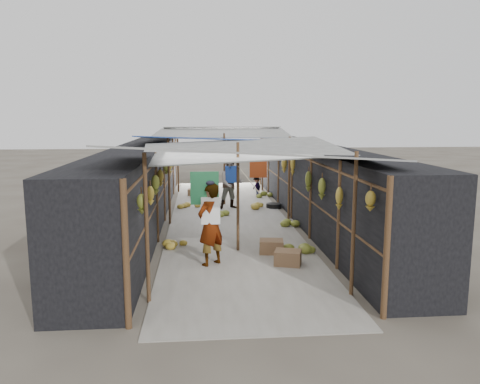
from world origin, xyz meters
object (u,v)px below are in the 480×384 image
object	(u,v)px
vendor_elderly	(211,225)
vendor_seated	(257,187)
crate_near	(271,247)
shopper_blue	(231,183)
black_basin	(274,206)

from	to	relation	value
vendor_elderly	vendor_seated	world-z (taller)	vendor_elderly
crate_near	shopper_blue	size ratio (longest dim) A/B	0.31
crate_near	vendor_seated	distance (m)	7.90
shopper_blue	crate_near	bearing A→B (deg)	-96.49
black_basin	vendor_elderly	size ratio (longest dim) A/B	0.30
crate_near	black_basin	world-z (taller)	crate_near
black_basin	vendor_seated	world-z (taller)	vendor_seated
vendor_elderly	vendor_seated	distance (m)	8.87
black_basin	vendor_elderly	world-z (taller)	vendor_elderly
shopper_blue	black_basin	bearing A→B (deg)	-12.10
black_basin	vendor_elderly	xyz separation A→B (m)	(-2.37, -6.24, 0.82)
shopper_blue	vendor_seated	xyz separation A→B (m)	(1.19, 2.39, -0.49)
vendor_elderly	vendor_seated	size ratio (longest dim) A/B	2.20
shopper_blue	vendor_seated	distance (m)	2.72
vendor_seated	black_basin	bearing A→B (deg)	-13.82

